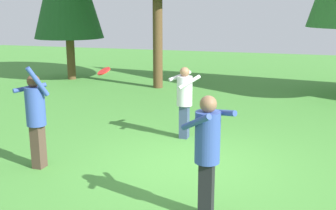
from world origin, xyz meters
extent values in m
plane|color=#478C38|center=(0.00, 0.00, 0.00)|extent=(40.00, 40.00, 0.00)
cube|color=#4C382D|center=(-2.56, -0.85, 0.40)|extent=(0.19, 0.22, 0.80)
cylinder|color=#334C9E|center=(-2.56, -0.85, 1.14)|extent=(0.34, 0.34, 0.69)
sphere|color=brown|center=(-2.56, -0.85, 1.59)|extent=(0.23, 0.23, 0.23)
cylinder|color=#334C9E|center=(-2.72, -0.74, 1.44)|extent=(0.40, 0.53, 0.13)
cylinder|color=#334C9E|center=(-2.39, -0.96, 1.61)|extent=(0.28, 0.36, 0.54)
cube|color=#38476B|center=(-0.49, 1.61, 0.37)|extent=(0.19, 0.22, 0.74)
cylinder|color=silver|center=(-0.49, 1.61, 1.07)|extent=(0.34, 0.34, 0.65)
sphere|color=#8C6647|center=(-0.49, 1.61, 1.48)|extent=(0.21, 0.21, 0.21)
cylinder|color=silver|center=(-0.35, 1.47, 1.29)|extent=(0.43, 0.44, 0.29)
cylinder|color=silver|center=(-0.64, 1.75, 1.37)|extent=(0.44, 0.45, 0.21)
cube|color=black|center=(0.71, -1.74, 0.40)|extent=(0.19, 0.22, 0.81)
cylinder|color=#334C9E|center=(0.71, -1.74, 1.16)|extent=(0.34, 0.34, 0.70)
sphere|color=#8C6647|center=(0.71, -1.74, 1.61)|extent=(0.23, 0.23, 0.23)
cylinder|color=#334C9E|center=(0.58, -1.90, 1.40)|extent=(0.49, 0.42, 0.34)
cylinder|color=#334C9E|center=(0.84, -1.59, 1.47)|extent=(0.52, 0.44, 0.18)
cylinder|color=red|center=(-1.76, 0.29, 1.64)|extent=(0.37, 0.37, 0.15)
cylinder|color=brown|center=(-2.92, 7.05, 2.02)|extent=(0.34, 0.34, 4.04)
cylinder|color=brown|center=(-6.84, 7.74, 1.51)|extent=(0.33, 0.33, 3.01)
camera|label=1|loc=(1.73, -6.86, 2.83)|focal=43.84mm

